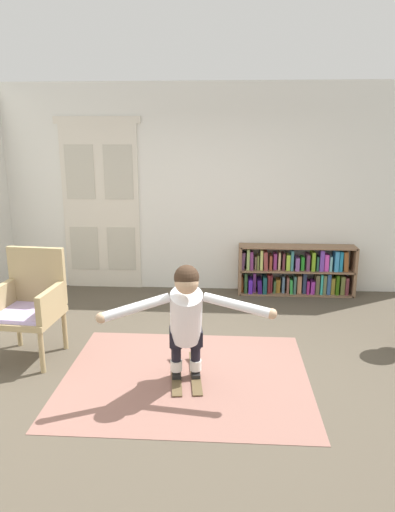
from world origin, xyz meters
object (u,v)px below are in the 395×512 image
(wicker_chair, at_px, (30,302))
(skis_pair, at_px, (186,373))
(bookshelf, at_px, (297,272))
(person_skier, at_px, (186,315))

(wicker_chair, distance_m, skis_pair, 1.73)
(bookshelf, xyz_separation_m, wicker_chair, (-2.96, -2.10, 0.26))
(wicker_chair, relative_size, skis_pair, 1.45)
(bookshelf, distance_m, wicker_chair, 3.64)
(wicker_chair, bearing_deg, person_skier, -17.82)
(skis_pair, height_order, person_skier, person_skier)
(bookshelf, xyz_separation_m, skis_pair, (-1.36, -2.44, -0.30))
(bookshelf, relative_size, wicker_chair, 1.48)
(wicker_chair, distance_m, person_skier, 1.71)
(bookshelf, bearing_deg, wicker_chair, -144.67)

